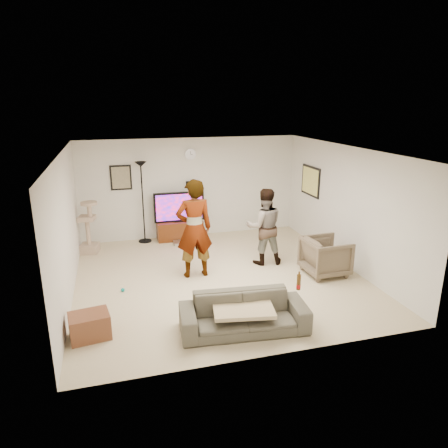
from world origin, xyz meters
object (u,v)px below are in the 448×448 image
object	(u,v)px
tv	(179,207)
beer_bottle	(299,282)
tv_stand	(180,230)
armchair	(326,256)
sofa	(244,313)
person_left	(194,229)
side_table	(90,326)
cat_tree	(88,227)
person_right	(264,227)
floor_lamp	(143,203)

from	to	relation	value
tv	beer_bottle	xyz separation A→B (m)	(1.10, -4.52, -0.16)
tv_stand	tv	xyz separation A→B (m)	(0.00, 0.00, 0.61)
tv	beer_bottle	bearing A→B (deg)	-76.34
tv_stand	tv	bearing A→B (deg)	0.00
tv	armchair	bearing A→B (deg)	-50.20
tv	sofa	world-z (taller)	tv
person_left	beer_bottle	world-z (taller)	person_left
tv_stand	side_table	distance (m)	4.59
cat_tree	beer_bottle	size ratio (longest dim) A/B	4.85
beer_bottle	armchair	distance (m)	2.10
person_right	sofa	bearing A→B (deg)	70.35
floor_lamp	sofa	world-z (taller)	floor_lamp
cat_tree	side_table	xyz separation A→B (m)	(0.13, -3.71, -0.42)
person_right	beer_bottle	world-z (taller)	person_right
floor_lamp	cat_tree	world-z (taller)	floor_lamp
sofa	person_left	bearing A→B (deg)	103.38
beer_bottle	side_table	xyz separation A→B (m)	(-3.14, 0.41, -0.50)
person_right	side_table	distance (m)	4.12
beer_bottle	person_right	bearing A→B (deg)	81.47
floor_lamp	cat_tree	bearing A→B (deg)	-161.27
tv	side_table	size ratio (longest dim) A/B	2.19
armchair	side_table	world-z (taller)	armchair
cat_tree	armchair	bearing A→B (deg)	-28.86
cat_tree	person_left	size ratio (longest dim) A/B	0.62
armchair	side_table	distance (m)	4.65
floor_lamp	armchair	distance (m)	4.52
tv	floor_lamp	distance (m)	0.89
tv_stand	person_left	world-z (taller)	person_left
floor_lamp	person_left	distance (m)	2.49
tv_stand	side_table	bearing A→B (deg)	-116.45
tv_stand	beer_bottle	xyz separation A→B (m)	(1.10, -4.52, 0.45)
tv	cat_tree	size ratio (longest dim) A/B	1.03
person_right	side_table	size ratio (longest dim) A/B	2.87
tv_stand	armchair	bearing A→B (deg)	-50.20
tv_stand	sofa	distance (m)	4.53
person_left	armchair	world-z (taller)	person_left
tv	armchair	xyz separation A→B (m)	(2.45, -2.95, -0.46)
tv	sofa	xyz separation A→B (m)	(0.21, -4.52, -0.56)
floor_lamp	person_left	bearing A→B (deg)	-71.59
sofa	floor_lamp	bearing A→B (deg)	109.01
person_right	sofa	distance (m)	2.82
floor_lamp	sofa	xyz separation A→B (m)	(1.09, -4.57, -0.71)
tv_stand	beer_bottle	bearing A→B (deg)	-76.34
armchair	side_table	bearing A→B (deg)	102.79
sofa	side_table	distance (m)	2.30
floor_lamp	person_left	size ratio (longest dim) A/B	1.01
cat_tree	sofa	xyz separation A→B (m)	(2.39, -4.13, -0.33)
person_left	tv	bearing A→B (deg)	-94.38
floor_lamp	person_right	size ratio (longest dim) A/B	1.21
tv	armchair	world-z (taller)	tv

